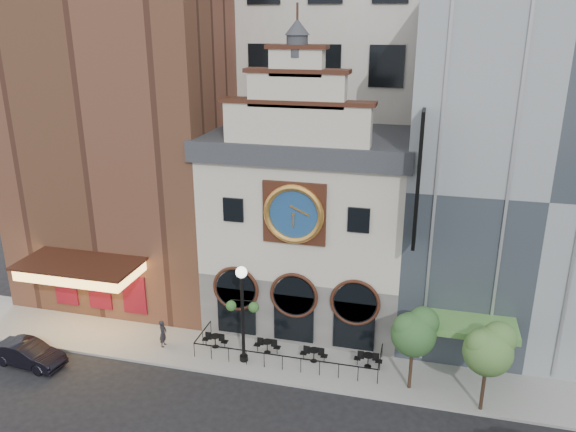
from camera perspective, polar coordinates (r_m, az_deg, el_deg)
The scene contains 16 objects.
ground at distance 31.80m, azimuth -1.15°, elevation -16.75°, with size 120.00×120.00×0.00m, color black.
sidewalk at distance 33.74m, azimuth 0.01°, elevation -14.24°, with size 44.00×5.00×0.15m, color gray.
clock_building at distance 35.45m, azimuth 2.13°, elevation -0.59°, with size 12.60×8.78×18.65m.
theater_building at distance 40.55m, azimuth -15.62°, elevation 9.86°, with size 14.00×15.60×25.00m.
retail_building at distance 36.34m, azimuth 23.47°, elevation 4.01°, with size 14.00×14.40×20.00m.
office_tower at distance 45.39m, azimuth 5.83°, elevation 20.74°, with size 20.00×16.00×40.00m, color beige.
cafe_railing at distance 33.46m, azimuth 0.01°, elevation -13.49°, with size 10.60×2.60×0.90m, color black, non-canonical shape.
bistro_0 at distance 34.65m, azimuth -7.41°, elevation -12.40°, with size 1.58×0.68×0.90m.
bistro_1 at distance 33.87m, azimuth -2.12°, elevation -13.04°, with size 1.58×0.68×0.90m.
bistro_2 at distance 33.13m, azimuth 2.65°, elevation -13.85°, with size 1.58×0.68×0.90m.
bistro_3 at distance 32.96m, azimuth 8.14°, elevation -14.24°, with size 1.58×0.68×0.90m.
car_left at distance 36.13m, azimuth -24.87°, elevation -12.59°, with size 1.51×4.33×1.43m, color black.
pedestrian at distance 35.09m, azimuth -12.59°, elevation -11.56°, with size 0.62×0.41×1.69m, color black.
lamppost at distance 31.66m, azimuth -4.67°, elevation -8.89°, with size 1.88×0.74×5.90m.
tree_left at distance 30.18m, azimuth 12.73°, elevation -11.31°, with size 2.43×2.34×4.68m.
tree_right at distance 29.57m, azimuth 19.77°, elevation -12.49°, with size 2.50×2.41×4.82m.
Camera 1 is at (6.94, -24.83, 18.61)m, focal length 35.00 mm.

